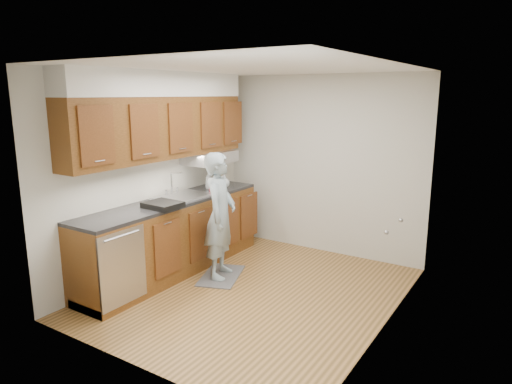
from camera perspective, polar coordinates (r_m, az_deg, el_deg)
floor at (r=5.37m, az=-0.27°, el=-12.41°), size 3.50×3.50×0.00m
ceiling at (r=4.89m, az=-0.31°, el=15.29°), size 3.50×3.50×0.00m
wall_left at (r=5.91m, az=-12.61°, el=2.31°), size 0.02×3.50×2.50m
wall_right at (r=4.37m, az=16.48°, el=-1.35°), size 0.02×3.50×2.50m
wall_back at (r=6.50m, az=8.10°, el=3.35°), size 3.00×0.02×2.50m
counter at (r=5.89m, az=-10.20°, el=-5.26°), size 0.64×2.80×1.30m
upper_cabinets at (r=5.75m, az=-11.42°, el=9.10°), size 0.47×2.80×1.21m
closet_door at (r=4.71m, az=17.20°, el=-3.26°), size 0.02×1.22×2.05m
floor_mat at (r=5.81m, az=-4.37°, el=-10.38°), size 0.68×0.86×0.01m
person at (r=5.54m, az=-4.52°, el=-1.93°), size 0.60×0.72×1.75m
soap_bottle_a at (r=6.37m, az=-5.94°, el=1.51°), size 0.12×0.12×0.24m
soap_bottle_b at (r=6.25m, az=-5.16°, el=1.02°), size 0.08×0.09×0.18m
soap_bottle_c at (r=6.44m, az=-3.97°, el=1.41°), size 0.20×0.20×0.19m
soda_can at (r=6.19m, az=-5.63°, el=0.55°), size 0.07×0.07×0.11m
steel_can at (r=6.28m, az=-4.96°, el=0.86°), size 0.10×0.10×0.13m
dish_rack at (r=5.41m, az=-11.56°, el=-1.58°), size 0.42×0.36×0.06m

